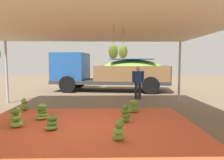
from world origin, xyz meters
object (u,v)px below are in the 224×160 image
banana_bunch_3 (125,114)px  banana_bunch_2 (42,112)px  worker_0 (138,80)px  banana_bunch_8 (134,107)px  banana_bunch_7 (17,115)px  cargo_truck_main (108,71)px  banana_bunch_9 (52,123)px  banana_bunch_4 (16,119)px  banana_bunch_6 (119,131)px  banana_bunch_5 (24,105)px

banana_bunch_3 → banana_bunch_2: bearing=171.7°
worker_0 → banana_bunch_8: bearing=-101.7°
banana_bunch_7 → cargo_truck_main: cargo_truck_main is taller
banana_bunch_3 → banana_bunch_9: bearing=-163.0°
banana_bunch_9 → banana_bunch_3: bearing=17.0°
banana_bunch_4 → banana_bunch_7: size_ratio=1.12×
cargo_truck_main → worker_0: cargo_truck_main is taller
banana_bunch_2 → worker_0: bearing=44.9°
banana_bunch_4 → banana_bunch_6: bearing=-20.1°
banana_bunch_4 → banana_bunch_8: 3.75m
banana_bunch_9 → cargo_truck_main: bearing=78.9°
banana_bunch_3 → banana_bunch_4: (-3.03, -0.38, -0.01)m
banana_bunch_8 → worker_0: worker_0 is taller
banana_bunch_2 → banana_bunch_5: size_ratio=1.12×
banana_bunch_2 → banana_bunch_3: banana_bunch_3 is taller
banana_bunch_5 → banana_bunch_7: 1.58m
banana_bunch_4 → banana_bunch_7: banana_bunch_4 is taller
banana_bunch_3 → cargo_truck_main: size_ratio=0.08×
banana_bunch_6 → worker_0: bearing=76.8°
banana_bunch_4 → banana_bunch_7: 0.42m
banana_bunch_3 → worker_0: bearing=76.1°
banana_bunch_4 → cargo_truck_main: 7.77m
cargo_truck_main → banana_bunch_5: bearing=-120.0°
worker_0 → cargo_truck_main: bearing=116.2°
banana_bunch_2 → banana_bunch_9: (0.58, -0.98, -0.05)m
banana_bunch_4 → banana_bunch_6: size_ratio=1.11×
banana_bunch_6 → worker_0: size_ratio=0.31×
banana_bunch_4 → banana_bunch_6: 2.93m
banana_bunch_4 → banana_bunch_7: (-0.14, 0.39, -0.02)m
banana_bunch_7 → cargo_truck_main: (2.66, 6.88, 1.03)m
banana_bunch_5 → cargo_truck_main: 6.27m
banana_bunch_5 → cargo_truck_main: (3.09, 5.36, 1.04)m
banana_bunch_4 → worker_0: 5.89m
banana_bunch_7 → worker_0: 5.71m
worker_0 → banana_bunch_4: bearing=-133.0°
banana_bunch_5 → banana_bunch_8: size_ratio=0.96×
banana_bunch_2 → banana_bunch_4: (-0.46, -0.76, 0.01)m
banana_bunch_2 → banana_bunch_5: 1.56m
banana_bunch_8 → banana_bunch_6: bearing=-104.7°
banana_bunch_7 → banana_bunch_5: bearing=105.9°
cargo_truck_main → banana_bunch_8: bearing=-81.0°
banana_bunch_2 → banana_bunch_7: bearing=-149.0°
banana_bunch_2 → banana_bunch_4: size_ratio=0.98×
banana_bunch_6 → banana_bunch_9: 1.89m
banana_bunch_3 → banana_bunch_9: size_ratio=1.27×
banana_bunch_8 → banana_bunch_9: 2.97m
banana_bunch_3 → banana_bunch_5: size_ratio=1.18×
banana_bunch_6 → banana_bunch_5: bearing=138.7°
banana_bunch_2 → banana_bunch_6: bearing=-37.5°
banana_bunch_7 → banana_bunch_9: banana_bunch_7 is taller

